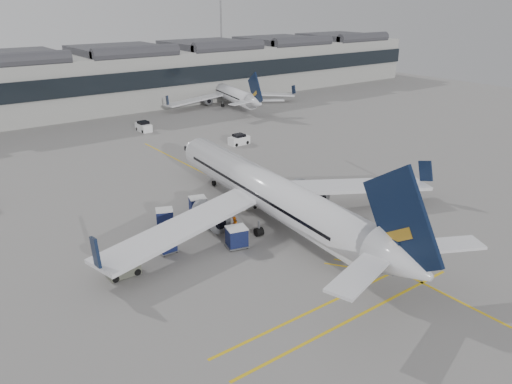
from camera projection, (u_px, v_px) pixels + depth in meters
ground at (235, 259)px, 44.56m from camera, size 220.00×220.00×0.00m
terminal at (23, 85)px, 96.00m from camera, size 200.00×20.45×12.40m
apron_markings at (257, 200)px, 57.61m from camera, size 0.25×60.00×0.01m
airliner_main at (271, 193)px, 50.56m from camera, size 38.20×41.90×11.14m
airliner_far at (229, 93)px, 108.28m from camera, size 29.46×32.48×8.72m
belt_loader at (241, 204)px, 55.05m from camera, size 4.42×2.11×1.75m
baggage_cart_a at (237, 237)px, 46.25m from camera, size 2.28×2.03×2.04m
baggage_cart_b at (198, 205)px, 53.47m from camera, size 2.22×2.01×1.95m
baggage_cart_c at (165, 217)px, 50.52m from camera, size 2.25×2.08×1.91m
baggage_cart_d at (167, 244)px, 45.36m from camera, size 1.60×1.32×1.68m
ramp_agent_a at (200, 208)px, 53.14m from camera, size 0.77×0.67×1.77m
ramp_agent_b at (234, 225)px, 49.26m from camera, size 1.05×1.04×1.71m
pushback_tug at (123, 268)px, 41.73m from camera, size 2.66×1.66×1.49m
safety_cone_nose at (216, 170)px, 66.76m from camera, size 0.34×0.34×0.47m
safety_cone_engine at (269, 197)px, 57.68m from camera, size 0.39×0.39×0.54m
service_van_mid at (144, 127)px, 87.23m from camera, size 1.79×3.46×1.76m
service_van_right at (239, 140)px, 79.28m from camera, size 3.36×1.78×1.69m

